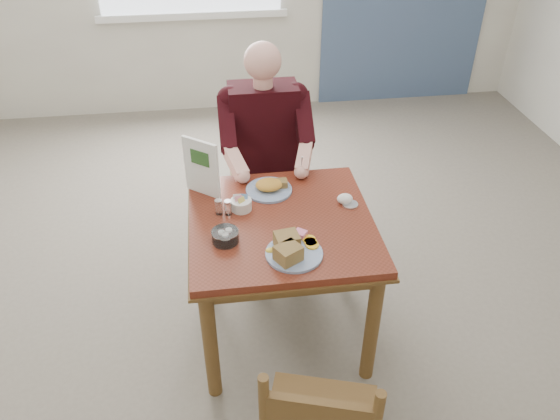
{
  "coord_description": "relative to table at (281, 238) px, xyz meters",
  "views": [
    {
      "loc": [
        -0.3,
        -2.14,
        2.34
      ],
      "look_at": [
        -0.01,
        0.0,
        0.81
      ],
      "focal_mm": 35.0,
      "sensor_mm": 36.0,
      "label": 1
    }
  ],
  "objects": [
    {
      "name": "napkin",
      "position": [
        0.34,
        0.1,
        0.14
      ],
      "size": [
        0.09,
        0.07,
        0.05
      ],
      "primitive_type": "ellipsoid",
      "rotation": [
        0.0,
        0.0,
        -0.11
      ],
      "color": "white",
      "rests_on": "table"
    },
    {
      "name": "menu",
      "position": [
        -0.37,
        0.29,
        0.27
      ],
      "size": [
        0.18,
        0.14,
        0.31
      ],
      "color": "white",
      "rests_on": "table"
    },
    {
      "name": "chair_far",
      "position": [
        0.0,
        0.8,
        -0.16
      ],
      "size": [
        0.42,
        0.42,
        0.95
      ],
      "color": "brown",
      "rests_on": "ground"
    },
    {
      "name": "far_plate",
      "position": [
        -0.03,
        0.27,
        0.14
      ],
      "size": [
        0.25,
        0.25,
        0.07
      ],
      "color": "white",
      "rests_on": "table"
    },
    {
      "name": "metal_dish",
      "position": [
        0.36,
        0.08,
        0.12
      ],
      "size": [
        0.11,
        0.11,
        0.01
      ],
      "primitive_type": "cylinder",
      "rotation": [
        0.0,
        0.0,
        0.4
      ],
      "color": "silver",
      "rests_on": "table"
    },
    {
      "name": "caddy",
      "position": [
        -0.19,
        0.12,
        0.14
      ],
      "size": [
        0.11,
        0.11,
        0.08
      ],
      "color": "white",
      "rests_on": "table"
    },
    {
      "name": "near_plate",
      "position": [
        0.01,
        -0.27,
        0.14
      ],
      "size": [
        0.34,
        0.34,
        0.09
      ],
      "color": "white",
      "rests_on": "table"
    },
    {
      "name": "lemon_wedge",
      "position": [
        -0.08,
        -0.24,
        0.12
      ],
      "size": [
        0.05,
        0.04,
        0.03
      ],
      "primitive_type": "ellipsoid",
      "rotation": [
        0.0,
        0.0,
        -0.15
      ],
      "color": "yellow",
      "rests_on": "table"
    },
    {
      "name": "table",
      "position": [
        0.0,
        0.0,
        0.0
      ],
      "size": [
        0.92,
        0.92,
        0.75
      ],
      "color": "maroon",
      "rests_on": "ground"
    },
    {
      "name": "diner",
      "position": [
        0.0,
        0.71,
        0.17
      ],
      "size": [
        0.53,
        0.56,
        1.39
      ],
      "color": "gray",
      "rests_on": "chair_far"
    },
    {
      "name": "creamer",
      "position": [
        -0.28,
        -0.13,
        0.14
      ],
      "size": [
        0.13,
        0.13,
        0.06
      ],
      "color": "white",
      "rests_on": "table"
    },
    {
      "name": "floor",
      "position": [
        0.0,
        0.0,
        -0.64
      ],
      "size": [
        6.0,
        6.0,
        0.0
      ],
      "primitive_type": "plane",
      "color": "#665E53",
      "rests_on": "ground"
    },
    {
      "name": "shakers",
      "position": [
        -0.28,
        0.09,
        0.15
      ],
      "size": [
        0.09,
        0.06,
        0.08
      ],
      "color": "white",
      "rests_on": "table"
    }
  ]
}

